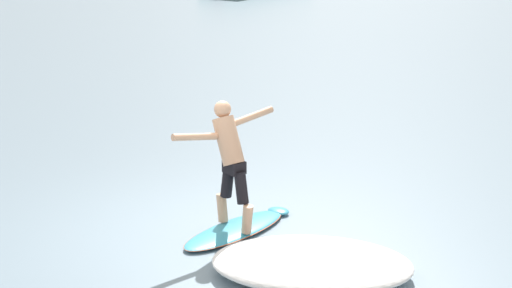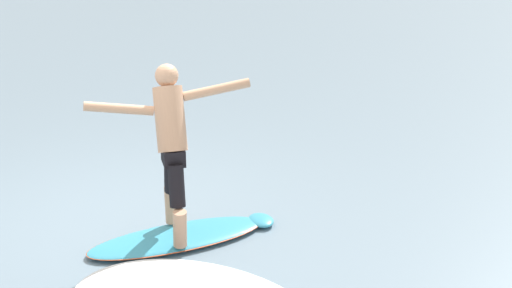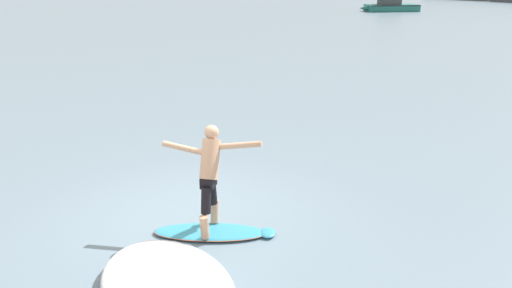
# 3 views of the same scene
# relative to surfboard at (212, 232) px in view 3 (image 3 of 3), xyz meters

# --- Properties ---
(ground_plane) EXTENTS (200.00, 200.00, 0.00)m
(ground_plane) POSITION_rel_surfboard_xyz_m (-0.73, 0.06, -0.04)
(ground_plane) COLOR gray
(surfboard) EXTENTS (1.64, 1.72, 0.22)m
(surfboard) POSITION_rel_surfboard_xyz_m (0.00, 0.00, 0.00)
(surfboard) COLOR #3A9EBF
(surfboard) RESTS_ON ground
(surfer) EXTENTS (1.30, 1.02, 1.64)m
(surfer) POSITION_rel_surfboard_xyz_m (-0.08, 0.05, 1.01)
(surfer) COLOR tan
(surfer) RESTS_ON surfboard
(small_boat_offshore) EXTENTS (4.42, 5.54, 2.60)m
(small_boat_offshore) POSITION_rel_surfboard_xyz_m (-23.68, 38.15, 0.54)
(small_boat_offshore) COLOR #246C64
(small_boat_offshore) RESTS_ON ground
(wave_foam_at_tail) EXTENTS (2.56, 1.94, 0.29)m
(wave_foam_at_tail) POSITION_rel_surfboard_xyz_m (0.87, -1.33, 0.10)
(wave_foam_at_tail) COLOR white
(wave_foam_at_tail) RESTS_ON ground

